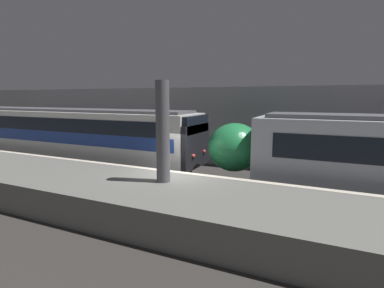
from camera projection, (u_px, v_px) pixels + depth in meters
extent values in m
plane|color=#33302D|center=(176.00, 197.00, 12.47)|extent=(120.00, 120.00, 0.00)
cube|color=slate|center=(149.00, 199.00, 10.53)|extent=(40.00, 4.15, 1.11)
cube|color=beige|center=(174.00, 172.00, 12.17)|extent=(40.00, 0.30, 0.01)
cube|color=#939399|center=(227.00, 127.00, 17.89)|extent=(50.00, 0.15, 4.70)
cylinder|color=#56565B|center=(163.00, 132.00, 10.52)|extent=(0.49, 0.49, 3.59)
ellipsoid|color=#238447|center=(235.00, 147.00, 13.72)|extent=(2.42, 2.63, 2.21)
sphere|color=#F2EFCC|center=(215.00, 154.00, 14.18)|extent=(0.20, 0.20, 0.20)
cube|color=black|center=(73.00, 160.00, 18.21)|extent=(14.94, 2.35, 0.66)
cube|color=silver|center=(71.00, 133.00, 17.95)|extent=(16.24, 2.86, 2.63)
cube|color=navy|center=(51.00, 137.00, 16.67)|extent=(15.59, 0.02, 0.63)
cube|color=black|center=(50.00, 125.00, 16.56)|extent=(14.62, 0.02, 0.74)
cube|color=black|center=(196.00, 146.00, 14.54)|extent=(0.25, 2.80, 2.11)
cube|color=black|center=(196.00, 124.00, 14.38)|extent=(0.25, 2.52, 0.84)
sphere|color=#EA4C42|center=(193.00, 156.00, 13.96)|extent=(0.18, 0.18, 0.18)
sphere|color=#EA4C42|center=(204.00, 151.00, 15.11)|extent=(0.18, 0.18, 0.18)
cube|color=#4C4C51|center=(70.00, 110.00, 17.74)|extent=(15.59, 2.06, 0.14)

